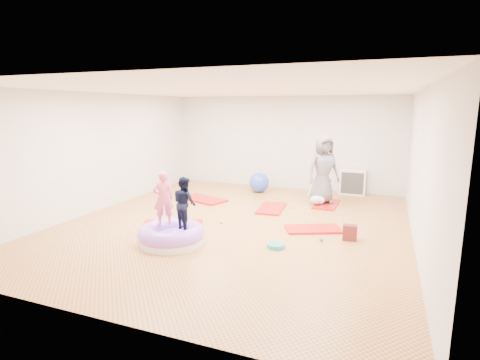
% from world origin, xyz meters
% --- Properties ---
extents(room, '(7.01, 8.01, 2.81)m').
position_xyz_m(room, '(0.00, 0.00, 1.40)').
color(room, '#C38A40').
rests_on(room, ground).
extents(gym_mat_front_left, '(1.38, 1.07, 0.05)m').
position_xyz_m(gym_mat_front_left, '(-1.17, -0.61, 0.03)').
color(gym_mat_front_left, red).
rests_on(gym_mat_front_left, ground).
extents(gym_mat_mid_left, '(1.41, 1.02, 0.05)m').
position_xyz_m(gym_mat_mid_left, '(-1.58, 1.62, 0.03)').
color(gym_mat_mid_left, red).
rests_on(gym_mat_mid_left, ground).
extents(gym_mat_center_back, '(0.67, 1.18, 0.05)m').
position_xyz_m(gym_mat_center_back, '(0.39, 1.41, 0.02)').
color(gym_mat_center_back, red).
rests_on(gym_mat_center_back, ground).
extents(gym_mat_right, '(1.24, 0.96, 0.05)m').
position_xyz_m(gym_mat_right, '(1.65, 0.17, 0.02)').
color(gym_mat_right, red).
rests_on(gym_mat_right, ground).
extents(gym_mat_rear_right, '(0.56, 1.10, 0.05)m').
position_xyz_m(gym_mat_rear_right, '(1.59, 2.29, 0.02)').
color(gym_mat_rear_right, red).
rests_on(gym_mat_rear_right, ground).
extents(inflatable_cushion, '(1.22, 1.22, 0.38)m').
position_xyz_m(inflatable_cushion, '(-0.64, -1.52, 0.15)').
color(inflatable_cushion, silver).
rests_on(inflatable_cushion, ground).
extents(child_pink, '(0.44, 0.41, 1.01)m').
position_xyz_m(child_pink, '(-0.83, -1.43, 0.86)').
color(child_pink, '#F15D7D').
rests_on(child_pink, inflatable_cushion).
extents(child_navy, '(0.58, 0.54, 0.95)m').
position_xyz_m(child_navy, '(-0.36, -1.49, 0.83)').
color(child_navy, black).
rests_on(child_navy, inflatable_cushion).
extents(adult_caregiver, '(1.00, 0.95, 1.72)m').
position_xyz_m(adult_caregiver, '(1.46, 2.37, 0.90)').
color(adult_caregiver, '#57565A').
rests_on(adult_caregiver, gym_mat_rear_right).
extents(infant, '(0.38, 0.39, 0.23)m').
position_xyz_m(infant, '(1.38, 2.09, 0.16)').
color(infant, '#B8D5F2').
rests_on(infant, gym_mat_rear_right).
extents(ball_pit_balls, '(4.27, 2.79, 0.07)m').
position_xyz_m(ball_pit_balls, '(0.02, 0.70, 0.04)').
color(ball_pit_balls, yellow).
rests_on(ball_pit_balls, ground).
extents(exercise_ball_blue, '(0.58, 0.58, 0.58)m').
position_xyz_m(exercise_ball_blue, '(-0.49, 3.10, 0.29)').
color(exercise_ball_blue, blue).
rests_on(exercise_ball_blue, ground).
extents(exercise_ball_orange, '(0.39, 0.39, 0.39)m').
position_xyz_m(exercise_ball_orange, '(-0.76, 3.60, 0.19)').
color(exercise_ball_orange, '#FF9604').
rests_on(exercise_ball_orange, ground).
extents(infant_play_gym, '(0.66, 0.63, 0.51)m').
position_xyz_m(infant_play_gym, '(1.31, 3.08, 0.34)').
color(infant_play_gym, white).
rests_on(infant_play_gym, ground).
extents(cube_shelf, '(0.71, 0.35, 0.71)m').
position_xyz_m(cube_shelf, '(2.09, 3.79, 0.35)').
color(cube_shelf, white).
rests_on(cube_shelf, ground).
extents(balance_disc, '(0.32, 0.32, 0.07)m').
position_xyz_m(balance_disc, '(1.20, -1.03, 0.04)').
color(balance_disc, teal).
rests_on(balance_disc, ground).
extents(backpack, '(0.27, 0.19, 0.30)m').
position_xyz_m(backpack, '(2.39, -0.16, 0.15)').
color(backpack, maroon).
rests_on(backpack, ground).
extents(yellow_toy, '(0.22, 0.22, 0.03)m').
position_xyz_m(yellow_toy, '(-1.00, -0.88, 0.02)').
color(yellow_toy, yellow).
rests_on(yellow_toy, ground).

